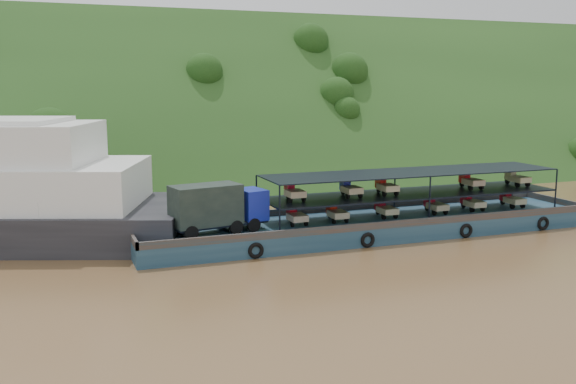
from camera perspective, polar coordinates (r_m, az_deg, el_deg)
name	(u,v)px	position (r m, az deg, el deg)	size (l,w,h in m)	color
ground	(329,241)	(45.84, 3.67, -4.39)	(160.00, 160.00, 0.00)	brown
hillside	(209,175)	(79.47, -7.03, 1.52)	(140.00, 28.00, 28.00)	#1B3714
cargo_barge	(359,221)	(47.53, 6.37, -2.55)	(35.00, 7.18, 4.54)	#143146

